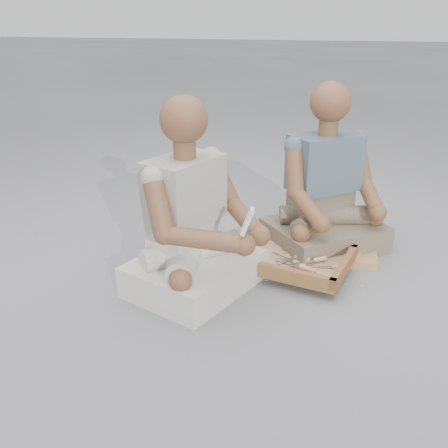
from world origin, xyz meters
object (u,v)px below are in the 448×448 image
(tool_tray, at_px, (294,259))
(companion, at_px, (326,196))
(carved_panel, at_px, (317,246))
(craftsman, at_px, (193,228))

(tool_tray, relative_size, companion, 0.67)
(carved_panel, height_order, companion, companion)
(companion, bearing_deg, tool_tray, 30.42)
(craftsman, distance_m, companion, 0.85)
(tool_tray, height_order, companion, companion)
(carved_panel, bearing_deg, craftsman, -131.24)
(carved_panel, xyz_separation_m, tool_tray, (-0.09, -0.30, 0.05))
(companion, bearing_deg, carved_panel, 21.58)
(tool_tray, xyz_separation_m, companion, (0.11, 0.34, 0.24))
(tool_tray, height_order, craftsman, craftsman)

